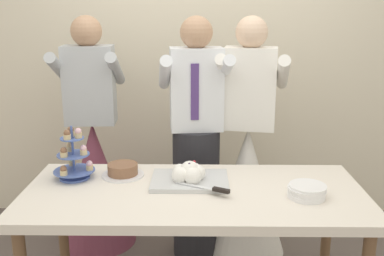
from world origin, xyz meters
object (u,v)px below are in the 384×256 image
at_px(main_cake_tray, 190,176).
at_px(person_guest, 95,168).
at_px(round_cake, 123,170).
at_px(plate_stack, 307,191).
at_px(person_groom, 196,154).
at_px(person_bride, 247,175).
at_px(dessert_table, 194,203).
at_px(cupcake_stand, 74,158).

bearing_deg(main_cake_tray, person_guest, 133.28).
bearing_deg(round_cake, main_cake_tray, -15.13).
xyz_separation_m(plate_stack, person_groom, (-0.57, 0.78, -0.06)).
distance_m(plate_stack, person_bride, 0.87).
bearing_deg(dessert_table, cupcake_stand, 166.22).
bearing_deg(cupcake_stand, round_cake, 8.73).
bearing_deg(plate_stack, main_cake_tray, 163.03).
bearing_deg(main_cake_tray, person_bride, 58.27).
xyz_separation_m(cupcake_stand, person_bride, (1.04, 0.56, -0.31)).
bearing_deg(main_cake_tray, dessert_table, -76.28).
xyz_separation_m(dessert_table, cupcake_stand, (-0.67, 0.17, 0.19)).
distance_m(cupcake_stand, person_guest, 0.75).
xyz_separation_m(main_cake_tray, plate_stack, (0.60, -0.18, -0.01)).
distance_m(main_cake_tray, person_bride, 0.77).
distance_m(main_cake_tray, plate_stack, 0.63).
height_order(plate_stack, round_cake, round_cake).
height_order(main_cake_tray, person_groom, person_groom).
distance_m(dessert_table, person_bride, 0.82).
bearing_deg(person_bride, person_guest, 173.76).
relative_size(cupcake_stand, person_groom, 0.18).
bearing_deg(main_cake_tray, round_cake, 164.87).
relative_size(main_cake_tray, person_bride, 0.25).
height_order(dessert_table, person_bride, person_bride).
xyz_separation_m(cupcake_stand, main_cake_tray, (0.65, -0.06, -0.08)).
relative_size(main_cake_tray, plate_stack, 2.14).
bearing_deg(person_groom, dessert_table, -90.68).
xyz_separation_m(round_cake, person_groom, (0.42, 0.49, -0.06)).
distance_m(dessert_table, person_groom, 0.70).
height_order(dessert_table, person_groom, person_groom).
xyz_separation_m(plate_stack, round_cake, (-0.98, 0.29, -0.00)).
bearing_deg(person_guest, person_groom, -11.69).
distance_m(plate_stack, person_guest, 1.62).
bearing_deg(main_cake_tray, cupcake_stand, 174.44).
bearing_deg(person_bride, person_groom, -174.69).
distance_m(main_cake_tray, person_groom, 0.60).
distance_m(dessert_table, round_cake, 0.47).
distance_m(cupcake_stand, person_groom, 0.88).
xyz_separation_m(cupcake_stand, person_groom, (0.68, 0.53, -0.15)).
xyz_separation_m(main_cake_tray, person_groom, (0.03, 0.59, -0.07)).
relative_size(plate_stack, person_groom, 0.12).
relative_size(dessert_table, plate_stack, 9.16).
distance_m(round_cake, person_guest, 0.75).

